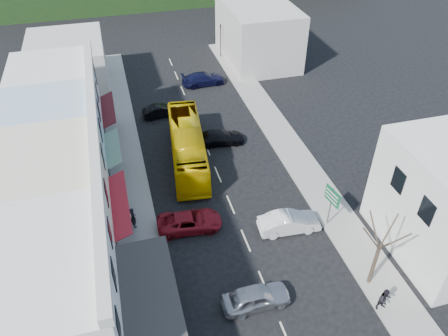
{
  "coord_description": "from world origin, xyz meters",
  "views": [
    {
      "loc": [
        -7.3,
        -20.68,
        23.68
      ],
      "look_at": [
        0.0,
        6.0,
        2.2
      ],
      "focal_mm": 35.0,
      "sensor_mm": 36.0,
      "label": 1
    }
  ],
  "objects_px": {
    "bus": "(187,146)",
    "traffic_signal": "(221,41)",
    "pedestrian_left": "(133,218)",
    "direction_sign": "(330,207)",
    "car_silver": "(256,298)",
    "pedestrian_right": "(385,299)",
    "car_white": "(289,223)",
    "street_tree": "(379,249)",
    "car_red": "(190,221)"
  },
  "relations": [
    {
      "from": "bus",
      "to": "traffic_signal",
      "type": "distance_m",
      "value": 22.78
    },
    {
      "from": "street_tree",
      "to": "pedestrian_left",
      "type": "bearing_deg",
      "value": 147.29
    },
    {
      "from": "pedestrian_right",
      "to": "car_silver",
      "type": "bearing_deg",
      "value": 160.94
    },
    {
      "from": "car_silver",
      "to": "pedestrian_right",
      "type": "height_order",
      "value": "pedestrian_right"
    },
    {
      "from": "bus",
      "to": "pedestrian_right",
      "type": "height_order",
      "value": "bus"
    },
    {
      "from": "car_silver",
      "to": "bus",
      "type": "bearing_deg",
      "value": 2.96
    },
    {
      "from": "car_silver",
      "to": "car_white",
      "type": "xyz_separation_m",
      "value": [
        4.43,
        5.54,
        0.0
      ]
    },
    {
      "from": "pedestrian_right",
      "to": "traffic_signal",
      "type": "xyz_separation_m",
      "value": [
        0.17,
        39.51,
        1.23
      ]
    },
    {
      "from": "bus",
      "to": "pedestrian_right",
      "type": "relative_size",
      "value": 6.82
    },
    {
      "from": "bus",
      "to": "car_red",
      "type": "distance_m",
      "value": 8.59
    },
    {
      "from": "car_red",
      "to": "pedestrian_left",
      "type": "xyz_separation_m",
      "value": [
        -4.0,
        1.16,
        0.3
      ]
    },
    {
      "from": "car_silver",
      "to": "street_tree",
      "type": "distance_m",
      "value": 8.15
    },
    {
      "from": "street_tree",
      "to": "traffic_signal",
      "type": "distance_m",
      "value": 37.51
    },
    {
      "from": "car_silver",
      "to": "street_tree",
      "type": "relative_size",
      "value": 0.66
    },
    {
      "from": "street_tree",
      "to": "traffic_signal",
      "type": "height_order",
      "value": "street_tree"
    },
    {
      "from": "car_silver",
      "to": "direction_sign",
      "type": "height_order",
      "value": "direction_sign"
    },
    {
      "from": "car_silver",
      "to": "traffic_signal",
      "type": "xyz_separation_m",
      "value": [
        7.63,
        37.11,
        1.53
      ]
    },
    {
      "from": "pedestrian_right",
      "to": "street_tree",
      "type": "xyz_separation_m",
      "value": [
        0.24,
        2.02,
        2.33
      ]
    },
    {
      "from": "bus",
      "to": "car_white",
      "type": "xyz_separation_m",
      "value": [
        5.47,
        -10.52,
        -0.85
      ]
    },
    {
      "from": "car_white",
      "to": "street_tree",
      "type": "xyz_separation_m",
      "value": [
        3.27,
        -5.92,
        2.63
      ]
    },
    {
      "from": "car_red",
      "to": "pedestrian_left",
      "type": "distance_m",
      "value": 4.18
    },
    {
      "from": "car_silver",
      "to": "car_white",
      "type": "height_order",
      "value": "same"
    },
    {
      "from": "street_tree",
      "to": "car_silver",
      "type": "bearing_deg",
      "value": 177.13
    },
    {
      "from": "direction_sign",
      "to": "street_tree",
      "type": "height_order",
      "value": "street_tree"
    },
    {
      "from": "traffic_signal",
      "to": "pedestrian_left",
      "type": "bearing_deg",
      "value": 84.19
    },
    {
      "from": "car_white",
      "to": "street_tree",
      "type": "height_order",
      "value": "street_tree"
    },
    {
      "from": "bus",
      "to": "car_white",
      "type": "bearing_deg",
      "value": -56.0
    },
    {
      "from": "bus",
      "to": "street_tree",
      "type": "distance_m",
      "value": 18.71
    },
    {
      "from": "bus",
      "to": "car_white",
      "type": "distance_m",
      "value": 11.89
    },
    {
      "from": "pedestrian_right",
      "to": "direction_sign",
      "type": "height_order",
      "value": "direction_sign"
    },
    {
      "from": "pedestrian_left",
      "to": "traffic_signal",
      "type": "xyz_separation_m",
      "value": [
        14.26,
        28.29,
        1.23
      ]
    },
    {
      "from": "direction_sign",
      "to": "car_silver",
      "type": "bearing_deg",
      "value": -154.62
    },
    {
      "from": "bus",
      "to": "street_tree",
      "type": "xyz_separation_m",
      "value": [
        8.74,
        -16.44,
        1.78
      ]
    },
    {
      "from": "car_red",
      "to": "pedestrian_right",
      "type": "height_order",
      "value": "pedestrian_right"
    },
    {
      "from": "pedestrian_left",
      "to": "direction_sign",
      "type": "relative_size",
      "value": 0.47
    },
    {
      "from": "direction_sign",
      "to": "street_tree",
      "type": "distance_m",
      "value": 5.82
    },
    {
      "from": "pedestrian_left",
      "to": "pedestrian_right",
      "type": "bearing_deg",
      "value": -149.12
    },
    {
      "from": "direction_sign",
      "to": "traffic_signal",
      "type": "xyz_separation_m",
      "value": [
        0.2,
        31.88,
        0.43
      ]
    },
    {
      "from": "car_red",
      "to": "traffic_signal",
      "type": "distance_m",
      "value": 31.23
    },
    {
      "from": "bus",
      "to": "pedestrian_right",
      "type": "distance_m",
      "value": 20.33
    },
    {
      "from": "car_red",
      "to": "pedestrian_right",
      "type": "xyz_separation_m",
      "value": [
        10.08,
        -10.06,
        0.3
      ]
    },
    {
      "from": "bus",
      "to": "traffic_signal",
      "type": "bearing_deg",
      "value": 74.12
    },
    {
      "from": "car_silver",
      "to": "pedestrian_left",
      "type": "height_order",
      "value": "pedestrian_left"
    },
    {
      "from": "car_red",
      "to": "traffic_signal",
      "type": "bearing_deg",
      "value": -14.15
    },
    {
      "from": "car_silver",
      "to": "car_white",
      "type": "relative_size",
      "value": 1.0
    },
    {
      "from": "bus",
      "to": "pedestrian_left",
      "type": "height_order",
      "value": "bus"
    },
    {
      "from": "car_white",
      "to": "direction_sign",
      "type": "bearing_deg",
      "value": -92.04
    },
    {
      "from": "pedestrian_left",
      "to": "pedestrian_right",
      "type": "distance_m",
      "value": 18.01
    },
    {
      "from": "car_silver",
      "to": "direction_sign",
      "type": "relative_size",
      "value": 1.22
    },
    {
      "from": "car_red",
      "to": "direction_sign",
      "type": "relative_size",
      "value": 1.28
    }
  ]
}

